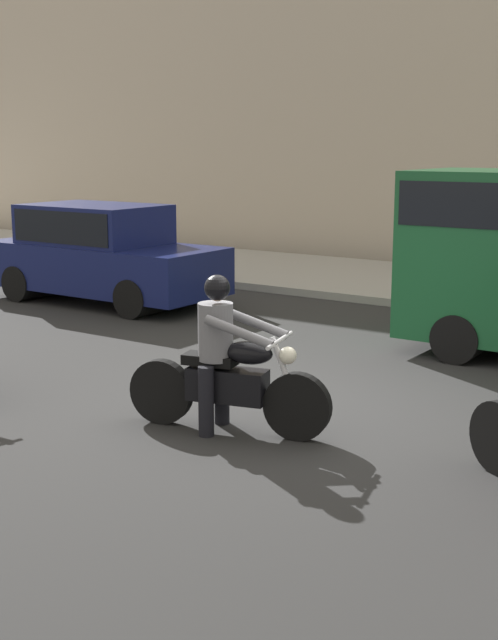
{
  "coord_description": "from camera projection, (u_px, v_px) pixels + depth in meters",
  "views": [
    {
      "loc": [
        4.59,
        -7.51,
        2.75
      ],
      "look_at": [
        -0.38,
        -0.26,
        0.94
      ],
      "focal_mm": 47.93,
      "sensor_mm": 36.0,
      "label": 1
    }
  ],
  "objects": [
    {
      "name": "ground_plane",
      "position": [
        292.0,
        406.0,
        9.17
      ],
      "size": [
        80.0,
        80.0,
        0.0
      ],
      "primitive_type": "plane",
      "color": "#262626"
    },
    {
      "name": "parked_sedan_navy",
      "position": [
        101.0,
        253.0,
        15.01
      ],
      "size": [
        4.37,
        1.82,
        1.72
      ],
      "color": "#11194C",
      "rests_on": "ground_plane"
    },
    {
      "name": "motorcycle_with_rider_gray",
      "position": [
        226.0,
        368.0,
        8.23
      ],
      "size": [
        2.04,
        0.79,
        1.54
      ],
      "color": "black",
      "rests_on": "ground_plane"
    }
  ]
}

